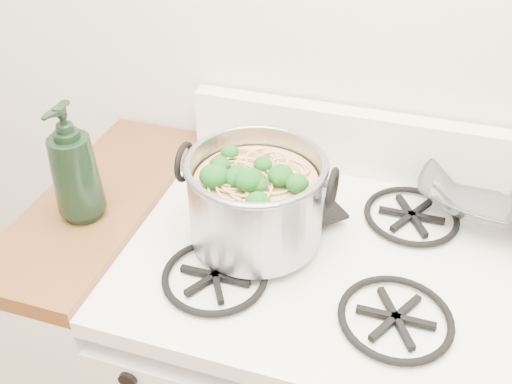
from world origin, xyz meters
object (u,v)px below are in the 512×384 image
object	(u,v)px
stock_pot	(256,200)
bottle	(73,163)
spatula	(316,210)
glass_bowl	(479,199)

from	to	relation	value
stock_pot	bottle	world-z (taller)	bottle
bottle	spatula	bearing A→B (deg)	20.02
spatula	bottle	bearing A→B (deg)	-116.83
stock_pot	spatula	size ratio (longest dim) A/B	0.99
spatula	bottle	xyz separation A→B (m)	(-0.47, -0.15, 0.12)
glass_bowl	bottle	world-z (taller)	bottle
glass_bowl	bottle	size ratio (longest dim) A/B	0.39
spatula	bottle	size ratio (longest dim) A/B	1.18
stock_pot	spatula	bearing A→B (deg)	44.24
spatula	glass_bowl	xyz separation A→B (m)	(0.33, 0.14, 0.00)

